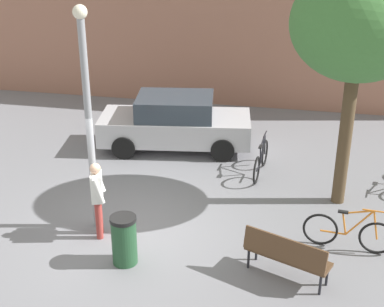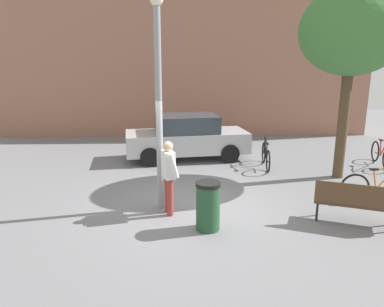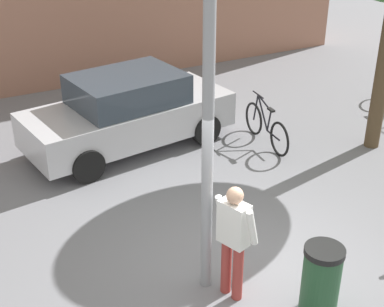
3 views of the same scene
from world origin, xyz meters
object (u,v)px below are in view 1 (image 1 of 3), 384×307
at_px(plaza_tree, 359,25).
at_px(bicycle_orange, 349,232).
at_px(bicycle_black, 261,160).
at_px(person_by_lamppost, 97,195).
at_px(trash_bin, 124,240).
at_px(lamppost, 88,110).
at_px(parked_car_silver, 175,122).
at_px(park_bench, 286,254).

relative_size(plaza_tree, bicycle_orange, 2.97).
distance_m(bicycle_orange, bicycle_black, 3.70).
bearing_deg(person_by_lamppost, bicycle_orange, 6.09).
distance_m(bicycle_orange, trash_bin, 4.46).
xyz_separation_m(lamppost, parked_car_silver, (0.69, 4.48, -1.88)).
bearing_deg(parked_car_silver, person_by_lamppost, -95.72).
distance_m(park_bench, bicycle_black, 4.42).
height_order(plaza_tree, trash_bin, plaza_tree).
distance_m(lamppost, person_by_lamppost, 1.74).
relative_size(park_bench, bicycle_orange, 0.92).
bearing_deg(bicycle_black, bicycle_orange, -56.62).
height_order(plaza_tree, bicycle_orange, plaza_tree).
bearing_deg(person_by_lamppost, bicycle_black, 50.18).
distance_m(person_by_lamppost, trash_bin, 1.23).
bearing_deg(lamppost, trash_bin, -48.70).
height_order(person_by_lamppost, park_bench, person_by_lamppost).
bearing_deg(plaza_tree, parked_car_silver, 152.76).
xyz_separation_m(lamppost, trash_bin, (1.01, -1.15, -2.15)).
relative_size(lamppost, parked_car_silver, 1.07).
xyz_separation_m(park_bench, parked_car_silver, (-3.39, 5.53, 0.23)).
height_order(bicycle_orange, trash_bin, trash_bin).
relative_size(lamppost, person_by_lamppost, 2.82).
relative_size(plaza_tree, parked_car_silver, 1.22).
bearing_deg(bicycle_black, plaza_tree, -29.71).
xyz_separation_m(park_bench, bicycle_orange, (1.19, 1.24, -0.16)).
distance_m(park_bench, bicycle_orange, 1.73).
xyz_separation_m(parked_car_silver, trash_bin, (0.33, -5.64, -0.27)).
height_order(park_bench, plaza_tree, plaza_tree).
bearing_deg(parked_car_silver, bicycle_orange, -43.15).
bearing_deg(person_by_lamppost, park_bench, -10.31).
relative_size(lamppost, park_bench, 2.83).
height_order(person_by_lamppost, parked_car_silver, person_by_lamppost).
xyz_separation_m(plaza_tree, trash_bin, (-4.13, -3.34, -3.61)).
bearing_deg(trash_bin, parked_car_silver, 93.32).
xyz_separation_m(bicycle_orange, trash_bin, (-4.25, -1.35, 0.12)).
bearing_deg(person_by_lamppost, trash_bin, -44.92).
bearing_deg(bicycle_orange, trash_bin, -162.41).
bearing_deg(park_bench, person_by_lamppost, 169.69).
bearing_deg(parked_car_silver, lamppost, -98.71).
distance_m(lamppost, bicycle_orange, 5.73).
distance_m(park_bench, trash_bin, 3.06).
xyz_separation_m(plaza_tree, bicycle_black, (-1.91, 1.09, -3.73)).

